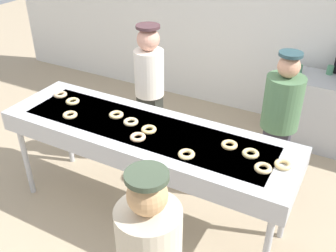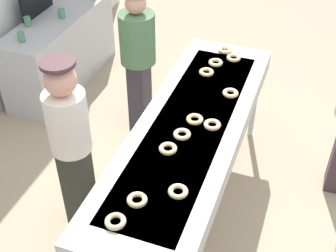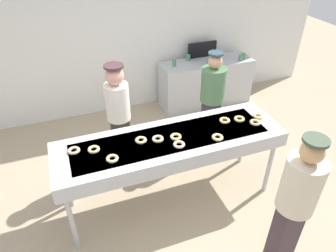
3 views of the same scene
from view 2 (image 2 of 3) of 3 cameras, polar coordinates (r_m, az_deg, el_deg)
ground_plane at (r=4.24m, az=2.34°, el=-10.37°), size 16.00×16.00×0.00m
fryer_conveyor at (r=3.61m, az=2.71°, el=-0.95°), size 2.70×0.80×0.99m
plain_donut_0 at (r=3.53m, az=5.56°, el=0.16°), size 0.17×0.17×0.03m
plain_donut_1 at (r=4.15m, az=4.83°, el=6.72°), size 0.19×0.19×0.03m
plain_donut_2 at (r=3.57m, az=3.36°, el=0.85°), size 0.19×0.19×0.03m
plain_donut_3 at (r=4.52m, az=7.13°, el=9.42°), size 0.18×0.18×0.03m
plain_donut_4 at (r=3.00m, az=1.27°, el=-8.19°), size 0.19×0.19×0.03m
plain_donut_5 at (r=4.40m, az=8.21°, el=8.42°), size 0.16×0.16×0.03m
plain_donut_6 at (r=4.30m, az=5.98°, el=7.88°), size 0.18×0.18×0.03m
plain_donut_7 at (r=3.43m, az=1.78°, el=-1.04°), size 0.19×0.19×0.03m
plain_donut_8 at (r=3.90m, az=7.81°, el=4.10°), size 0.15×0.15×0.03m
plain_donut_9 at (r=2.96m, az=-3.88°, el=-9.20°), size 0.18×0.18×0.03m
plain_donut_10 at (r=2.85m, az=-6.58°, el=-11.76°), size 0.17×0.17×0.03m
plain_donut_11 at (r=3.30m, az=0.00°, el=-2.85°), size 0.19×0.19×0.03m
worker_baker at (r=3.56m, az=-12.01°, el=-2.00°), size 0.32×0.32×1.64m
worker_assistant at (r=4.61m, az=-3.77°, el=8.78°), size 0.35×0.35×1.59m
prep_counter at (r=5.80m, az=-13.17°, el=9.21°), size 1.75×0.57×0.88m
paper_cup_1 at (r=5.44m, az=-17.15°, el=12.38°), size 0.08×0.08×0.11m
paper_cup_2 at (r=5.54m, az=-13.15°, el=13.53°), size 0.08×0.08×0.11m
paper_cup_3 at (r=5.13m, az=-17.86°, el=10.55°), size 0.08×0.08×0.11m
menu_display at (r=5.67m, az=-16.12°, el=14.67°), size 0.57×0.04×0.29m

